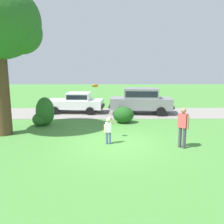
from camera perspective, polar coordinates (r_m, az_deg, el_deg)
ground_plane at (r=10.88m, az=1.08°, el=-7.59°), size 80.00×80.00×0.00m
driveway_strip at (r=18.05m, az=0.44°, el=-0.23°), size 28.00×4.40×0.02m
shrub_near_tree at (r=14.63m, az=-16.10°, el=-0.29°), size 1.28×1.07×1.69m
shrub_centre_left at (r=14.76m, az=2.79°, el=-0.67°), size 1.30×1.09×1.03m
parked_sedan at (r=18.32m, az=-8.62°, el=2.46°), size 4.52×2.34×1.56m
parked_suv at (r=17.76m, az=6.99°, el=3.00°), size 4.84×2.40×1.92m
child_thrower at (r=10.62m, az=-0.91°, el=-4.01°), size 0.46×0.26×1.29m
frisbee at (r=10.85m, az=-4.10°, el=6.33°), size 0.29×0.26×0.18m
adult_onlooker at (r=10.49m, az=16.70°, el=-3.16°), size 0.41×0.41×1.74m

